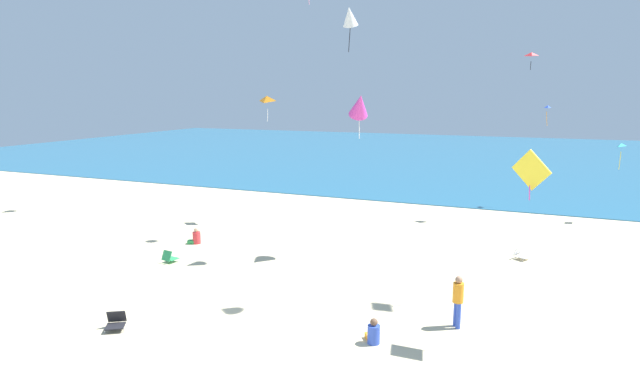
% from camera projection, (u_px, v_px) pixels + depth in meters
% --- Properties ---
extents(ground_plane, '(120.00, 120.00, 0.00)m').
position_uv_depth(ground_plane, '(355.00, 249.00, 24.02)').
color(ground_plane, beige).
extents(ocean_water, '(120.00, 60.00, 0.05)m').
position_uv_depth(ocean_water, '(464.00, 155.00, 61.28)').
color(ocean_water, '#236084').
rests_on(ocean_water, ground_plane).
extents(beach_chair_mid_beach, '(0.57, 0.66, 0.56)m').
position_uv_depth(beach_chair_mid_beach, '(169.00, 257.00, 22.00)').
color(beach_chair_mid_beach, '#2D9956').
rests_on(beach_chair_mid_beach, ground_plane).
extents(beach_chair_near_camera, '(0.78, 0.79, 0.55)m').
position_uv_depth(beach_chair_near_camera, '(116.00, 322.00, 15.77)').
color(beach_chair_near_camera, black).
rests_on(beach_chair_near_camera, ground_plane).
extents(beach_chair_far_right, '(0.75, 0.73, 0.52)m').
position_uv_depth(beach_chair_far_right, '(521.00, 254.00, 22.50)').
color(beach_chair_far_right, white).
rests_on(beach_chair_far_right, ground_plane).
extents(person_0, '(0.71, 0.55, 0.79)m').
position_uv_depth(person_0, '(196.00, 238.00, 24.84)').
color(person_0, red).
rests_on(person_0, ground_plane).
extents(person_1, '(0.46, 0.46, 1.66)m').
position_uv_depth(person_1, '(458.00, 298.00, 15.76)').
color(person_1, blue).
rests_on(person_1, ground_plane).
extents(person_2, '(0.61, 0.68, 0.77)m').
position_uv_depth(person_2, '(373.00, 334.00, 14.89)').
color(person_2, blue).
rests_on(person_2, ground_plane).
extents(kite_yellow, '(1.02, 0.66, 1.41)m').
position_uv_depth(kite_yellow, '(531.00, 170.00, 13.87)').
color(kite_yellow, yellow).
extents(kite_blue, '(0.37, 0.49, 1.27)m').
position_uv_depth(kite_blue, '(548.00, 107.00, 32.03)').
color(kite_blue, blue).
extents(kite_orange, '(0.89, 0.73, 1.47)m').
position_uv_depth(kite_orange, '(267.00, 98.00, 27.93)').
color(kite_orange, orange).
extents(kite_red, '(0.61, 0.46, 0.96)m').
position_uv_depth(kite_red, '(531.00, 54.00, 28.24)').
color(kite_red, red).
extents(kite_magenta, '(1.34, 1.49, 2.05)m').
position_uv_depth(kite_magenta, '(360.00, 105.00, 21.70)').
color(kite_magenta, '#DB3DA8').
extents(kite_white, '(0.67, 0.91, 1.88)m').
position_uv_depth(kite_white, '(350.00, 16.00, 20.80)').
color(kite_white, white).
extents(kite_teal, '(0.66, 0.69, 1.51)m').
position_uv_depth(kite_teal, '(621.00, 145.00, 28.48)').
color(kite_teal, '#1EADAD').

